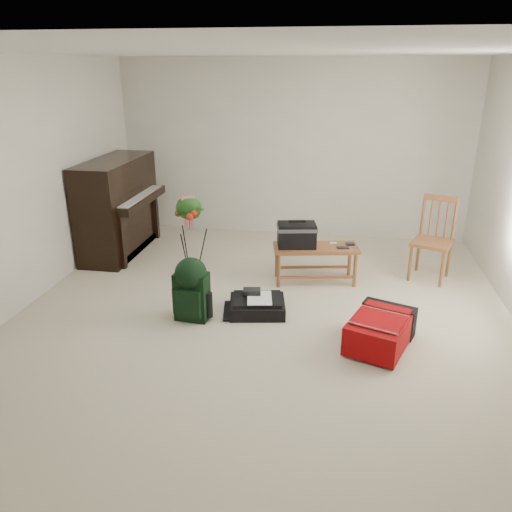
% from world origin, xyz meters
% --- Properties ---
extents(floor, '(5.00, 5.50, 0.01)m').
position_xyz_m(floor, '(0.00, 0.00, 0.00)').
color(floor, '#C2B59C').
rests_on(floor, ground).
extents(ceiling, '(5.00, 5.50, 0.01)m').
position_xyz_m(ceiling, '(0.00, 0.00, 2.50)').
color(ceiling, white).
rests_on(ceiling, wall_back).
extents(wall_back, '(5.00, 0.04, 2.50)m').
position_xyz_m(wall_back, '(0.00, 2.75, 1.25)').
color(wall_back, silver).
rests_on(wall_back, floor).
extents(wall_left, '(0.04, 5.50, 2.50)m').
position_xyz_m(wall_left, '(-2.50, 0.00, 1.25)').
color(wall_left, silver).
rests_on(wall_left, floor).
extents(piano, '(0.71, 1.50, 1.25)m').
position_xyz_m(piano, '(-2.19, 1.60, 0.60)').
color(piano, black).
rests_on(piano, floor).
extents(bench, '(1.03, 0.56, 0.75)m').
position_xyz_m(bench, '(0.31, 1.00, 0.53)').
color(bench, brown).
rests_on(bench, floor).
extents(dining_chair, '(0.55, 0.55, 0.97)m').
position_xyz_m(dining_chair, '(1.80, 1.33, 0.47)').
color(dining_chair, brown).
rests_on(dining_chair, floor).
extents(red_suitcase, '(0.68, 0.84, 0.30)m').
position_xyz_m(red_suitcase, '(1.13, -0.32, 0.16)').
color(red_suitcase, '#9F060B').
rests_on(red_suitcase, floor).
extents(black_duffel, '(0.63, 0.54, 0.23)m').
position_xyz_m(black_duffel, '(-0.07, 0.09, 0.08)').
color(black_duffel, black).
rests_on(black_duffel, floor).
extents(green_backpack, '(0.35, 0.32, 0.65)m').
position_xyz_m(green_backpack, '(-0.69, -0.14, 0.36)').
color(green_backpack, black).
rests_on(green_backpack, floor).
extents(flower_stand, '(0.43, 0.43, 1.14)m').
position_xyz_m(flower_stand, '(-0.86, 0.45, 0.55)').
color(flower_stand, black).
rests_on(flower_stand, floor).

